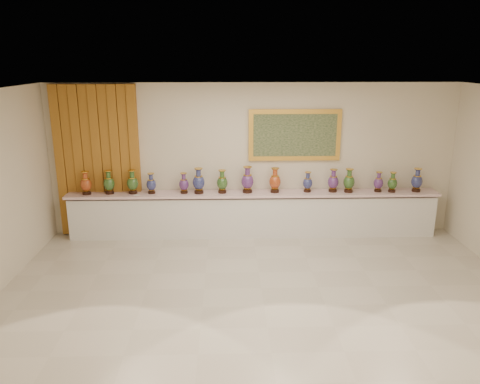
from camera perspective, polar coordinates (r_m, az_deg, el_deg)
The scene contains 19 objects.
ground at distance 7.42m, azimuth 2.62°, elevation -11.62°, with size 8.00×8.00×0.00m, color beige.
room at distance 9.38m, azimuth -13.31°, elevation 4.14°, with size 8.00×8.00×8.00m.
counter at distance 9.34m, azimuth 1.63°, elevation -2.76°, with size 7.28×0.48×0.90m.
vase_0 at distance 9.47m, azimuth -18.26°, elevation 0.92°, with size 0.24×0.24×0.46m.
vase_1 at distance 9.39m, azimuth -15.68°, elevation 1.02°, with size 0.23×0.23×0.46m.
vase_2 at distance 9.29m, azimuth -12.97°, elevation 1.07°, with size 0.27×0.27×0.47m.
vase_3 at distance 9.23m, azimuth -10.76°, elevation 0.92°, with size 0.23×0.23×0.40m.
vase_4 at distance 9.15m, azimuth -6.86°, elevation 0.96°, with size 0.20×0.20×0.41m.
vase_5 at distance 9.10m, azimuth -5.06°, elevation 1.21°, with size 0.31×0.31×0.50m.
vase_6 at distance 9.11m, azimuth -2.18°, elevation 1.15°, with size 0.26×0.26×0.46m.
vase_7 at distance 9.12m, azimuth 0.91°, elevation 1.36°, with size 0.30×0.30×0.52m.
vase_8 at distance 9.17m, azimuth 4.28°, elevation 1.30°, with size 0.28×0.28×0.49m.
vase_9 at distance 9.28m, azimuth 8.24°, elevation 1.10°, with size 0.20×0.20×0.40m.
vase_10 at distance 9.36m, azimuth 11.29°, elevation 1.24°, with size 0.26×0.26×0.46m.
vase_11 at distance 9.39m, azimuth 13.15°, elevation 1.23°, with size 0.23×0.23×0.47m.
vase_12 at distance 9.59m, azimuth 16.52°, elevation 1.08°, with size 0.21×0.21×0.40m.
vase_13 at distance 9.65m, azimuth 18.09°, elevation 1.03°, with size 0.24×0.24×0.40m.
vase_14 at distance 9.83m, azimuth 20.76°, elevation 1.24°, with size 0.22×0.22×0.47m.
label_card at distance 9.21m, azimuth -12.46°, elevation -0.37°, with size 0.10×0.06×0.00m, color white.
Camera 1 is at (-0.53, -6.56, 3.44)m, focal length 35.00 mm.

